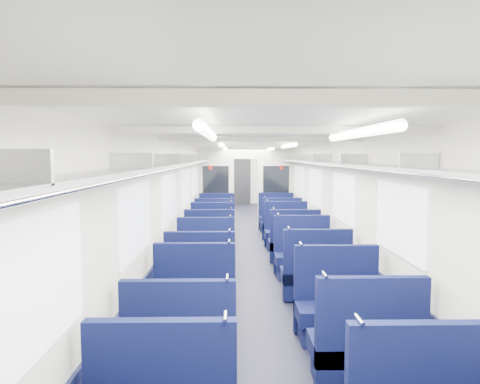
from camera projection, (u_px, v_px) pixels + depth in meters
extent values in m
cube|color=black|center=(249.00, 247.00, 9.78)|extent=(2.80, 18.00, 0.01)
cube|color=white|center=(250.00, 144.00, 9.58)|extent=(2.80, 18.00, 0.01)
cube|color=beige|center=(188.00, 196.00, 9.65)|extent=(0.02, 18.00, 2.35)
cube|color=#101435|center=(189.00, 232.00, 9.72)|extent=(0.03, 17.90, 0.70)
cube|color=beige|center=(311.00, 196.00, 9.70)|extent=(0.02, 18.00, 2.35)
cube|color=#101435|center=(310.00, 232.00, 9.77)|extent=(0.03, 17.90, 0.70)
cube|color=beige|center=(242.00, 177.00, 18.64)|extent=(2.80, 0.02, 2.35)
cube|color=#B2B5BA|center=(195.00, 161.00, 9.59)|extent=(0.34, 17.40, 0.04)
cylinder|color=silver|center=(203.00, 162.00, 9.59)|extent=(0.02, 17.40, 0.02)
cube|color=#B2B5BA|center=(7.00, 167.00, 1.61)|extent=(0.34, 0.03, 0.14)
cube|color=#B2B5BA|center=(132.00, 161.00, 3.60)|extent=(0.34, 0.03, 0.14)
cube|color=#B2B5BA|center=(168.00, 159.00, 5.60)|extent=(0.34, 0.03, 0.14)
cube|color=#B2B5BA|center=(185.00, 158.00, 7.59)|extent=(0.34, 0.03, 0.14)
cube|color=#B2B5BA|center=(195.00, 158.00, 9.58)|extent=(0.34, 0.03, 0.14)
cube|color=#B2B5BA|center=(202.00, 157.00, 11.57)|extent=(0.34, 0.03, 0.14)
cube|color=#B2B5BA|center=(206.00, 157.00, 13.57)|extent=(0.34, 0.03, 0.14)
cube|color=#B2B5BA|center=(210.00, 157.00, 15.56)|extent=(0.34, 0.03, 0.14)
cube|color=#B2B5BA|center=(213.00, 157.00, 17.55)|extent=(0.34, 0.03, 0.14)
cube|color=#B2B5BA|center=(303.00, 161.00, 9.63)|extent=(0.34, 17.40, 0.04)
cylinder|color=silver|center=(296.00, 162.00, 9.63)|extent=(0.02, 17.40, 0.02)
cube|color=#B2B5BA|center=(419.00, 161.00, 3.64)|extent=(0.34, 0.03, 0.14)
cube|color=#B2B5BA|center=(353.00, 159.00, 5.64)|extent=(0.34, 0.03, 0.14)
cube|color=#B2B5BA|center=(322.00, 158.00, 7.63)|extent=(0.34, 0.03, 0.14)
cube|color=#B2B5BA|center=(304.00, 158.00, 9.62)|extent=(0.34, 0.03, 0.14)
cube|color=#B2B5BA|center=(291.00, 157.00, 11.61)|extent=(0.34, 0.03, 0.14)
cube|color=#B2B5BA|center=(283.00, 157.00, 13.61)|extent=(0.34, 0.03, 0.14)
cube|color=#B2B5BA|center=(277.00, 157.00, 15.60)|extent=(0.34, 0.03, 0.14)
cube|color=#B2B5BA|center=(272.00, 157.00, 17.59)|extent=(0.34, 0.03, 0.14)
cube|color=white|center=(33.00, 289.00, 2.16)|extent=(0.02, 1.30, 0.75)
cube|color=white|center=(136.00, 220.00, 4.45)|extent=(0.02, 1.30, 0.75)
cube|color=white|center=(169.00, 198.00, 6.74)|extent=(0.02, 1.30, 0.75)
cube|color=white|center=(185.00, 188.00, 9.04)|extent=(0.02, 1.30, 0.75)
cube|color=white|center=(195.00, 181.00, 11.33)|extent=(0.02, 1.30, 0.75)
cube|color=white|center=(203.00, 176.00, 14.12)|extent=(0.02, 1.30, 0.75)
cube|color=white|center=(207.00, 173.00, 16.41)|extent=(0.02, 1.30, 0.75)
cube|color=white|center=(399.00, 220.00, 4.50)|extent=(0.02, 1.30, 0.75)
cube|color=white|center=(343.00, 198.00, 6.79)|extent=(0.02, 1.30, 0.75)
cube|color=white|center=(315.00, 187.00, 9.08)|extent=(0.02, 1.30, 0.75)
cube|color=white|center=(299.00, 181.00, 11.37)|extent=(0.02, 1.30, 0.75)
cube|color=white|center=(286.00, 176.00, 14.16)|extent=(0.02, 1.30, 0.75)
cube|color=white|center=(279.00, 173.00, 16.45)|extent=(0.02, 1.30, 0.75)
cube|color=silver|center=(330.00, 98.00, 1.61)|extent=(2.70, 0.06, 0.06)
cube|color=silver|center=(276.00, 130.00, 3.60)|extent=(2.70, 0.06, 0.06)
cube|color=silver|center=(261.00, 139.00, 5.59)|extent=(2.70, 0.06, 0.06)
cube|color=silver|center=(254.00, 143.00, 7.59)|extent=(2.70, 0.06, 0.06)
cube|color=silver|center=(250.00, 146.00, 9.58)|extent=(2.70, 0.06, 0.06)
cube|color=silver|center=(247.00, 148.00, 11.57)|extent=(2.70, 0.06, 0.06)
cube|color=silver|center=(245.00, 149.00, 13.56)|extent=(2.70, 0.06, 0.06)
cube|color=silver|center=(243.00, 150.00, 15.56)|extent=(2.70, 0.06, 0.06)
cube|color=silver|center=(242.00, 150.00, 17.55)|extent=(2.70, 0.06, 0.06)
cylinder|color=white|center=(208.00, 133.00, 3.10)|extent=(0.07, 1.60, 0.07)
cylinder|color=white|center=(222.00, 146.00, 7.08)|extent=(0.07, 1.60, 0.07)
cylinder|color=white|center=(226.00, 149.00, 10.57)|extent=(0.07, 1.60, 0.07)
cylinder|color=white|center=(228.00, 151.00, 15.05)|extent=(0.07, 1.60, 0.07)
cylinder|color=white|center=(358.00, 133.00, 3.12)|extent=(0.07, 1.60, 0.07)
cylinder|color=white|center=(288.00, 146.00, 7.10)|extent=(0.07, 1.60, 0.07)
cylinder|color=white|center=(270.00, 149.00, 10.59)|extent=(0.07, 1.60, 0.07)
cylinder|color=white|center=(259.00, 151.00, 15.07)|extent=(0.07, 1.60, 0.07)
cube|color=black|center=(242.00, 181.00, 18.60)|extent=(0.75, 0.06, 2.00)
cube|color=silver|center=(216.00, 187.00, 12.41)|extent=(1.05, 0.08, 2.35)
cube|color=black|center=(216.00, 180.00, 12.34)|extent=(0.76, 0.02, 0.80)
cylinder|color=red|center=(210.00, 168.00, 12.30)|extent=(0.12, 0.01, 0.12)
cube|color=silver|center=(276.00, 187.00, 12.44)|extent=(1.05, 0.08, 2.35)
cube|color=black|center=(276.00, 180.00, 12.37)|extent=(0.76, 0.02, 0.80)
cylinder|color=red|center=(281.00, 168.00, 12.34)|extent=(0.12, 0.01, 0.12)
cube|color=silver|center=(246.00, 153.00, 12.34)|extent=(0.70, 0.08, 0.35)
cylinder|color=silver|center=(225.00, 316.00, 2.70)|extent=(0.02, 0.15, 0.02)
cylinder|color=silver|center=(359.00, 320.00, 2.65)|extent=(0.02, 0.15, 0.02)
cube|color=#0D1340|center=(182.00, 352.00, 3.83)|extent=(0.97, 0.51, 0.17)
cube|color=#0D1135|center=(182.00, 375.00, 3.85)|extent=(0.90, 0.41, 0.25)
cube|color=#0D1340|center=(179.00, 340.00, 3.60)|extent=(0.97, 0.09, 1.04)
cylinder|color=silver|center=(227.00, 278.00, 3.56)|extent=(0.02, 0.15, 0.02)
cube|color=#0D1340|center=(363.00, 347.00, 3.93)|extent=(0.97, 0.51, 0.17)
cube|color=#0D1135|center=(363.00, 369.00, 3.94)|extent=(0.90, 0.41, 0.25)
cube|color=#0D1340|center=(371.00, 335.00, 3.70)|extent=(0.97, 0.09, 1.04)
cylinder|color=silver|center=(325.00, 275.00, 3.65)|extent=(0.02, 0.15, 0.02)
cube|color=#0D1340|center=(193.00, 309.00, 4.92)|extent=(0.97, 0.51, 0.17)
cube|color=#0D1135|center=(193.00, 326.00, 4.94)|extent=(0.90, 0.41, 0.25)
cube|color=#0D1340|center=(195.00, 286.00, 5.11)|extent=(0.97, 0.09, 1.04)
cylinder|color=silver|center=(229.00, 241.00, 5.07)|extent=(0.02, 0.15, 0.02)
cube|color=#0D1340|center=(340.00, 312.00, 4.80)|extent=(0.97, 0.51, 0.17)
cube|color=#0D1135|center=(339.00, 330.00, 4.82)|extent=(0.90, 0.41, 0.25)
cube|color=#0D1340|center=(335.00, 289.00, 4.99)|extent=(0.97, 0.09, 1.04)
cylinder|color=silver|center=(301.00, 244.00, 4.94)|extent=(0.02, 0.15, 0.02)
cube|color=#0D1340|center=(201.00, 279.00, 6.10)|extent=(0.97, 0.51, 0.17)
cube|color=#0D1135|center=(201.00, 293.00, 6.12)|extent=(0.90, 0.41, 0.25)
cube|color=#0D1340|center=(200.00, 269.00, 5.87)|extent=(0.97, 0.09, 1.04)
cylinder|color=silver|center=(230.00, 230.00, 5.83)|extent=(0.02, 0.15, 0.02)
cube|color=#0D1340|center=(314.00, 275.00, 6.29)|extent=(0.97, 0.51, 0.17)
cube|color=#0D1135|center=(314.00, 289.00, 6.31)|extent=(0.90, 0.41, 0.25)
cube|color=#0D1340|center=(317.00, 265.00, 6.06)|extent=(0.97, 0.09, 1.04)
cylinder|color=silver|center=(289.00, 228.00, 6.01)|extent=(0.02, 0.15, 0.02)
cube|color=#0D1340|center=(205.00, 263.00, 7.04)|extent=(0.97, 0.51, 0.17)
cube|color=#0D1135|center=(205.00, 275.00, 7.06)|extent=(0.90, 0.41, 0.25)
cube|color=#0D1340|center=(206.00, 248.00, 7.23)|extent=(0.97, 0.09, 1.04)
cylinder|color=silver|center=(230.00, 216.00, 7.19)|extent=(0.02, 0.15, 0.02)
cube|color=#0D1340|center=(303.00, 259.00, 7.29)|extent=(0.97, 0.51, 0.17)
cube|color=#0D1135|center=(303.00, 271.00, 7.30)|extent=(0.90, 0.41, 0.25)
cube|color=#0D1340|center=(302.00, 245.00, 7.48)|extent=(0.97, 0.09, 1.04)
cylinder|color=silver|center=(278.00, 214.00, 7.43)|extent=(0.02, 0.15, 0.02)
cube|color=#0D1340|center=(210.00, 244.00, 8.50)|extent=(0.97, 0.51, 0.17)
cube|color=#0D1135|center=(210.00, 254.00, 8.52)|extent=(0.90, 0.41, 0.25)
cube|color=#0D1340|center=(209.00, 236.00, 8.28)|extent=(0.97, 0.09, 1.04)
cylinder|color=silver|center=(231.00, 208.00, 8.24)|extent=(0.02, 0.15, 0.02)
cube|color=#0D1340|center=(293.00, 244.00, 8.48)|extent=(0.97, 0.51, 0.17)
cube|color=#0D1135|center=(293.00, 255.00, 8.50)|extent=(0.90, 0.41, 0.25)
cube|color=#0D1340|center=(295.00, 236.00, 8.26)|extent=(0.97, 0.09, 1.04)
cylinder|color=silver|center=(274.00, 209.00, 8.20)|extent=(0.02, 0.15, 0.02)
cube|color=#0D1340|center=(212.00, 236.00, 9.35)|extent=(0.97, 0.51, 0.17)
cube|color=#0D1135|center=(212.00, 246.00, 9.37)|extent=(0.90, 0.41, 0.25)
cube|color=#0D1340|center=(213.00, 225.00, 9.54)|extent=(0.97, 0.09, 1.04)
cylinder|color=silver|center=(231.00, 201.00, 9.50)|extent=(0.02, 0.15, 0.02)
cube|color=#0D1340|center=(287.00, 234.00, 9.56)|extent=(0.97, 0.51, 0.17)
cube|color=#0D1135|center=(287.00, 244.00, 9.57)|extent=(0.90, 0.41, 0.25)
cube|color=#0D1340|center=(286.00, 224.00, 9.75)|extent=(0.97, 0.09, 1.04)
cylinder|color=silver|center=(268.00, 200.00, 9.70)|extent=(0.02, 0.15, 0.02)
cube|color=#0D1340|center=(215.00, 226.00, 10.66)|extent=(0.97, 0.51, 0.17)
cube|color=#0D1135|center=(215.00, 235.00, 10.68)|extent=(0.90, 0.41, 0.25)
cube|color=#0D1340|center=(214.00, 219.00, 10.43)|extent=(0.97, 0.09, 1.04)
cylinder|color=silver|center=(231.00, 197.00, 10.39)|extent=(0.02, 0.15, 0.02)
cube|color=#0D1340|center=(281.00, 226.00, 10.76)|extent=(0.97, 0.51, 0.17)
cube|color=#0D1135|center=(281.00, 234.00, 10.78)|extent=(0.90, 0.41, 0.25)
cube|color=#0D1340|center=(282.00, 219.00, 10.53)|extent=(0.97, 0.09, 1.04)
cylinder|color=silver|center=(265.00, 197.00, 10.48)|extent=(0.02, 0.15, 0.02)
cube|color=#0D1340|center=(216.00, 220.00, 11.67)|extent=(0.97, 0.51, 0.17)
cube|color=#0D1135|center=(216.00, 228.00, 11.68)|extent=(0.90, 0.41, 0.25)
cube|color=#0D1340|center=(217.00, 212.00, 11.86)|extent=(0.97, 0.09, 1.04)
cylinder|color=silver|center=(231.00, 192.00, 11.82)|extent=(0.02, 0.15, 0.02)
cube|color=#0D1340|center=(277.00, 220.00, 11.79)|extent=(0.97, 0.51, 0.17)
cube|color=#0D1135|center=(277.00, 227.00, 11.80)|extent=(0.90, 0.41, 0.25)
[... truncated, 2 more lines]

